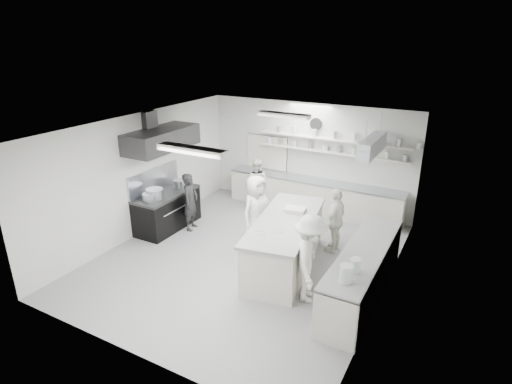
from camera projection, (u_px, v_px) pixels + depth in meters
The scene contains 27 objects.
floor at pixel (247, 258), 9.49m from camera, with size 6.00×7.00×0.02m, color gray.
ceiling at pixel (246, 126), 8.41m from camera, with size 6.00×7.00×0.02m, color white.
wall_back at pixel (308, 156), 11.82m from camera, with size 6.00×0.04×3.00m, color beige.
wall_front at pixel (126, 273), 6.08m from camera, with size 6.00×0.04×3.00m, color beige.
wall_left at pixel (141, 175), 10.30m from camera, with size 0.04×7.00×3.00m, color beige.
wall_right at pixel (390, 225), 7.60m from camera, with size 0.04×7.00×3.00m, color beige.
stove at pixel (167, 211), 10.82m from camera, with size 0.80×1.80×0.90m, color black.
exhaust_hood at pixel (161, 139), 10.14m from camera, with size 0.85×2.00×0.50m, color #2D2D2E.
back_counter at pixel (313, 196), 11.81m from camera, with size 5.00×0.60×0.92m, color beige.
shelf_lower at pixel (331, 152), 11.31m from camera, with size 4.20×0.26×0.04m, color beige.
shelf_upper at pixel (332, 139), 11.19m from camera, with size 4.20×0.26×0.04m, color beige.
pass_through_window at pixel (267, 152), 12.40m from camera, with size 1.30×0.04×1.00m, color black.
wall_clock at pixel (316, 124), 11.36m from camera, with size 0.32×0.32×0.05m, color silver.
right_counter at pixel (362, 274), 7.96m from camera, with size 0.74×3.30×0.94m, color beige.
pot_rack at pixel (372, 146), 9.74m from camera, with size 0.30×1.60×0.40m, color #A7ADB8.
light_fixture_front at pixel (192, 150), 6.96m from camera, with size 1.30×0.25×0.10m, color beige.
light_fixture_rear at pixel (284, 115), 9.91m from camera, with size 1.30×0.25×0.10m, color beige.
prep_island at pixel (285, 244), 8.98m from camera, with size 1.06×2.85×1.05m, color beige.
stove_pot at pixel (155, 194), 10.27m from camera, with size 0.42×0.42×0.28m, color #A7ADB8.
cook_stove at pixel (190, 202), 10.63m from camera, with size 0.55×0.36×1.50m, color black.
cook_back at pixel (256, 183), 12.03m from camera, with size 0.70×0.55×1.45m, color white.
cook_island_left at pixel (256, 210), 9.86m from camera, with size 0.83×0.54×1.70m, color white.
cook_island_right at pixel (336, 220), 9.55m from camera, with size 0.89×0.37×1.53m, color white.
cook_right at pixel (310, 259), 7.74m from camera, with size 1.11×0.64×1.72m, color white.
bowl_island_a at pixel (279, 231), 8.32m from camera, with size 0.23×0.23×0.06m, color #A7ADB8.
bowl_island_b at pixel (260, 234), 8.19m from camera, with size 0.19×0.19×0.06m, color beige.
bowl_right at pixel (355, 260), 7.48m from camera, with size 0.21×0.21×0.05m, color beige.
Camera 1 is at (4.18, -7.22, 4.76)m, focal length 29.42 mm.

